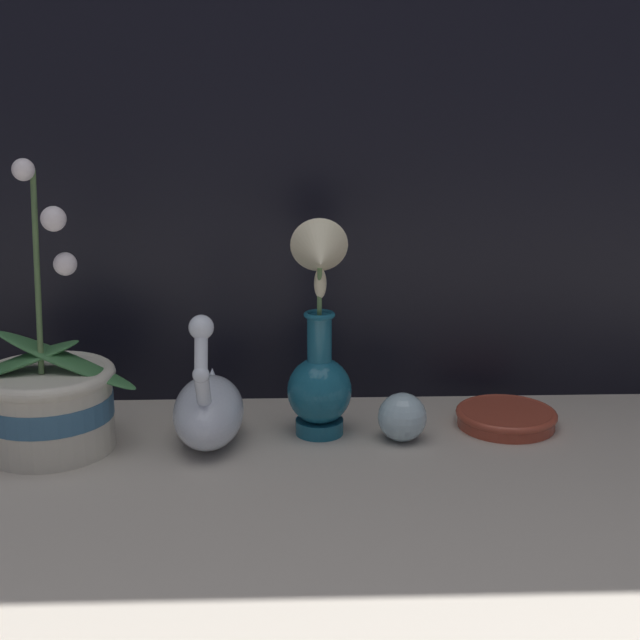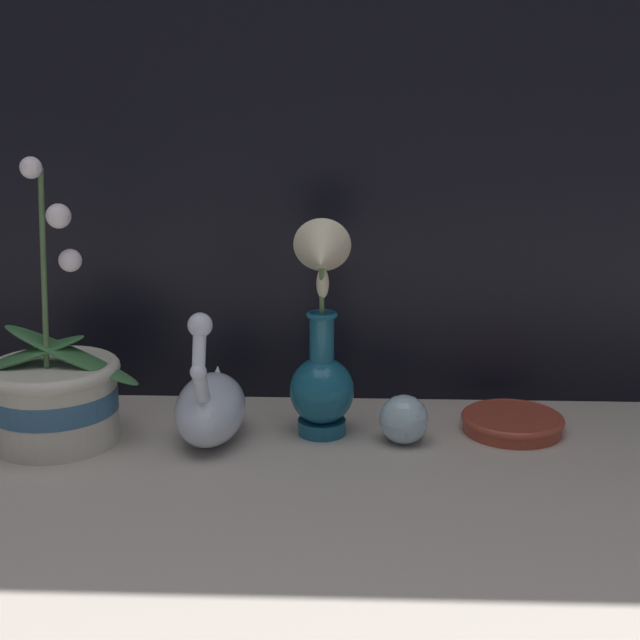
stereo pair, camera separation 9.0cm
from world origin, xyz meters
TOP-DOWN VIEW (x-y plane):
  - ground_plane at (0.00, 0.00)m, footprint 2.80×2.80m
  - window_backdrop at (0.00, 0.31)m, footprint 2.80×0.03m
  - orchid_potted_plant at (-0.34, 0.10)m, footprint 0.25×0.19m
  - swan_figurine at (-0.12, 0.11)m, footprint 0.10×0.20m
  - blue_vase at (0.04, 0.14)m, footprint 0.10×0.11m
  - glass_sphere at (0.16, 0.11)m, footprint 0.07×0.07m
  - amber_dish at (0.33, 0.16)m, footprint 0.15×0.15m

SIDE VIEW (x-z plane):
  - ground_plane at x=0.00m, z-range 0.00..0.00m
  - amber_dish at x=0.33m, z-range 0.00..0.03m
  - glass_sphere at x=0.16m, z-range 0.00..0.07m
  - swan_figurine at x=-0.12m, z-range -0.05..0.16m
  - orchid_potted_plant at x=-0.34m, z-range -0.13..0.28m
  - blue_vase at x=0.04m, z-range -0.03..0.29m
  - window_backdrop at x=0.00m, z-range 0.00..1.20m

